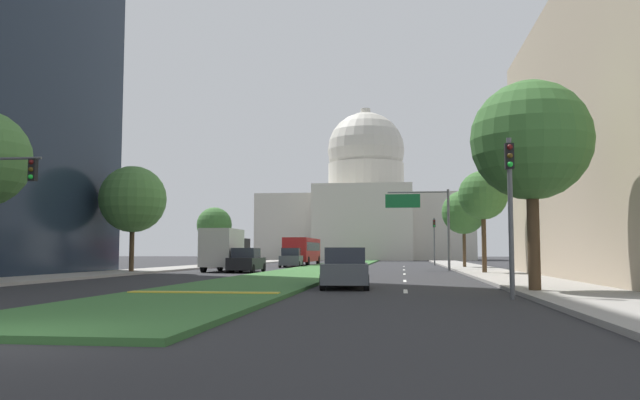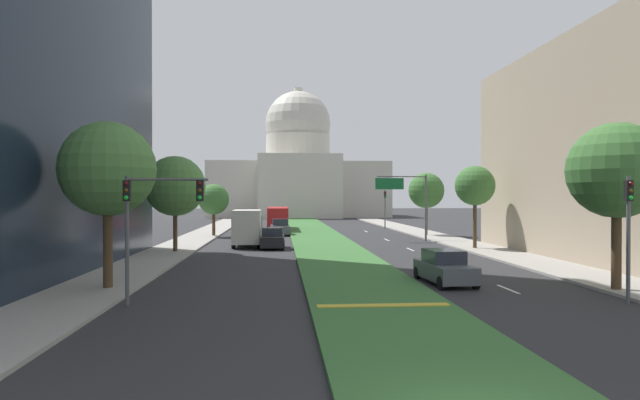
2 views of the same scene
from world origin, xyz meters
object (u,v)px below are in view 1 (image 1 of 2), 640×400
at_px(overhead_guide_sign, 425,213).
at_px(sedan_distant, 291,258).
at_px(traffic_light_near_right, 510,196).
at_px(street_tree_right_mid, 483,196).
at_px(street_tree_left_far, 214,225).
at_px(box_truck_delivery, 225,249).
at_px(street_tree_right_far, 464,213).
at_px(sedan_lead_stopped, 345,269).
at_px(city_bus, 302,249).
at_px(sedan_midblock, 246,261).
at_px(street_tree_left_mid, 133,199).
at_px(capitol_building, 366,207).
at_px(street_tree_right_near, 531,141).
at_px(traffic_light_far_right, 434,235).

height_order(overhead_guide_sign, sedan_distant, overhead_guide_sign).
distance_m(traffic_light_near_right, street_tree_right_mid, 22.25).
bearing_deg(street_tree_left_far, box_truck_delivery, -69.29).
distance_m(street_tree_right_far, sedan_distant, 16.76).
height_order(sedan_lead_stopped, box_truck_delivery, box_truck_delivery).
bearing_deg(box_truck_delivery, city_bus, 83.33).
bearing_deg(sedan_midblock, street_tree_left_mid, -158.98).
bearing_deg(overhead_guide_sign, street_tree_right_mid, -68.15).
relative_size(capitol_building, street_tree_right_mid, 5.48).
bearing_deg(city_bus, sedan_distant, -88.25).
height_order(street_tree_right_near, sedan_distant, street_tree_right_near).
xyz_separation_m(overhead_guide_sign, box_truck_delivery, (-15.24, -4.55, -2.95)).
height_order(traffic_light_far_right, box_truck_delivery, traffic_light_far_right).
relative_size(traffic_light_near_right, box_truck_delivery, 0.81).
distance_m(traffic_light_far_right, sedan_distant, 17.89).
bearing_deg(capitol_building, street_tree_left_far, -100.86).
distance_m(street_tree_right_far, sedan_lead_stopped, 32.75).
relative_size(street_tree_left_mid, city_bus, 0.68).
relative_size(street_tree_right_near, street_tree_right_far, 1.11).
height_order(traffic_light_far_right, sedan_lead_stopped, traffic_light_far_right).
xyz_separation_m(traffic_light_near_right, sedan_lead_stopped, (-5.85, 5.60, -2.52)).
xyz_separation_m(capitol_building, city_bus, (-4.25, -47.64, -7.92)).
distance_m(capitol_building, street_tree_right_far, 59.95).
xyz_separation_m(traffic_light_near_right, box_truck_delivery, (-16.88, 26.28, -1.64)).
height_order(sedan_distant, box_truck_delivery, box_truck_delivery).
relative_size(street_tree_left_far, sedan_midblock, 1.36).
xyz_separation_m(traffic_light_far_right, sedan_distant, (-14.08, -10.76, -2.46)).
relative_size(street_tree_right_near, street_tree_left_mid, 1.03).
relative_size(traffic_light_far_right, street_tree_left_far, 0.91).
xyz_separation_m(street_tree_left_mid, box_truck_delivery, (5.24, 5.02, -3.47)).
xyz_separation_m(street_tree_left_mid, street_tree_right_far, (24.11, 15.87, -0.15)).
distance_m(capitol_building, overhead_guide_sign, 65.58).
relative_size(street_tree_left_mid, box_truck_delivery, 1.17).
xyz_separation_m(traffic_light_near_right, street_tree_left_mid, (-22.12, 21.26, 1.84)).
distance_m(capitol_building, traffic_light_near_right, 96.40).
distance_m(street_tree_right_near, sedan_lead_stopped, 9.00).
relative_size(street_tree_left_far, sedan_lead_stopped, 1.29).
distance_m(street_tree_right_mid, city_bus, 30.77).
distance_m(overhead_guide_sign, sedan_distant, 15.61).
xyz_separation_m(overhead_guide_sign, sedan_lead_stopped, (-4.20, -25.23, -3.83)).
xyz_separation_m(traffic_light_near_right, overhead_guide_sign, (-1.64, 30.83, 1.31)).
distance_m(street_tree_right_mid, sedan_midblock, 17.23).
xyz_separation_m(street_tree_right_mid, sedan_lead_stopped, (-7.71, -16.49, -4.42)).
height_order(overhead_guide_sign, street_tree_left_mid, street_tree_left_mid).
relative_size(capitol_building, street_tree_right_near, 4.87).
bearing_deg(city_bus, sedan_lead_stopped, -78.68).
bearing_deg(street_tree_left_mid, street_tree_right_near, -38.62).
xyz_separation_m(street_tree_left_mid, street_tree_right_mid, (23.99, 0.83, 0.06)).
bearing_deg(sedan_lead_stopped, street_tree_right_mid, 64.94).
xyz_separation_m(street_tree_left_far, sedan_distant, (7.13, 1.76, -3.17)).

